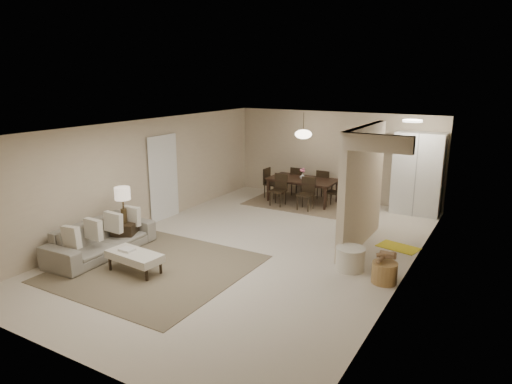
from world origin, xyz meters
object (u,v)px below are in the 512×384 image
Objects in this scene: wicker_basket at (384,273)px; ottoman_bench at (135,257)px; round_pouf at (350,259)px; pantry_cabinet at (418,174)px; dining_table at (302,191)px; sofa at (101,239)px; side_table at (125,234)px.

ottoman_bench is at bearing -155.42° from wicker_basket.
ottoman_bench is at bearing -148.13° from round_pouf.
pantry_cabinet reaches higher than dining_table.
dining_table is (-3.38, 4.01, 0.15)m from wicker_basket.
ottoman_bench is 2.55× the size of wicker_basket.
ottoman_bench is at bearing -119.75° from pantry_cabinet.
pantry_cabinet is at bearing 64.94° from ottoman_bench.
dining_table is at bearing 88.59° from ottoman_bench.
sofa is at bearing 170.55° from ottoman_bench.
pantry_cabinet is 1.90× the size of ottoman_bench.
side_table is 1.16× the size of wicker_basket.
side_table is 5.26m from dining_table.
wicker_basket is at bearing 10.42° from side_table.
wicker_basket is at bearing 29.28° from ottoman_bench.
dining_table is (0.63, 5.85, 0.03)m from ottoman_bench.
dining_table is (1.77, 4.96, 0.08)m from side_table.
dining_table is at bearing -171.05° from pantry_cabinet.
dining_table is (-2.98, -0.47, -0.71)m from pantry_cabinet.
wicker_basket is 5.25m from dining_table.
wicker_basket is at bearing -18.60° from round_pouf.
sofa is at bearing -158.63° from round_pouf.
pantry_cabinet is at bearing 86.14° from round_pouf.
round_pouf is (4.51, 1.77, -0.12)m from sofa.
wicker_basket is (4.01, 1.83, -0.12)m from ottoman_bench.
round_pouf is (-0.29, -4.25, -0.84)m from pantry_cabinet.
side_table is (-1.14, 0.89, -0.05)m from ottoman_bench.
pantry_cabinet is at bearing -40.94° from sofa.
sofa is 0.59m from side_table.
pantry_cabinet is 7.31m from ottoman_bench.
side_table reaches higher than round_pouf.
pantry_cabinet is 7.73m from sofa.
wicker_basket is at bearing -84.90° from pantry_cabinet.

